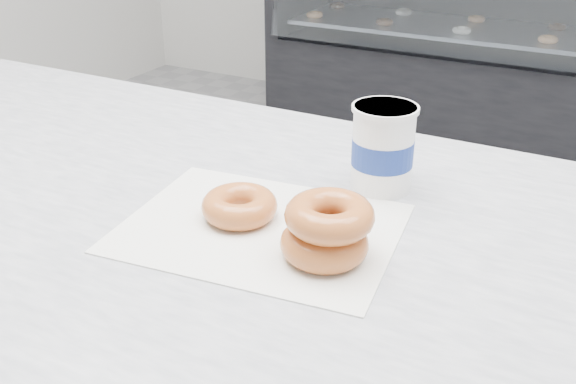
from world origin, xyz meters
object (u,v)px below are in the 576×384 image
Objects in this scene: donut_single at (239,206)px; donut_stack at (327,229)px; display_case at (507,50)px; coffee_cup at (383,147)px.

donut_single is 0.14m from donut_stack.
donut_single is at bearing 166.95° from donut_stack.
display_case is 2.82m from donut_stack.
display_case is 2.78m from donut_single.
coffee_cup is (0.26, -2.57, 0.47)m from display_case.
display_case is 24.36× the size of donut_single.
donut_single is at bearing -87.17° from display_case.
donut_stack is 0.21m from coffee_cup.
display_case is 2.63m from coffee_cup.
display_case reaches higher than donut_stack.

